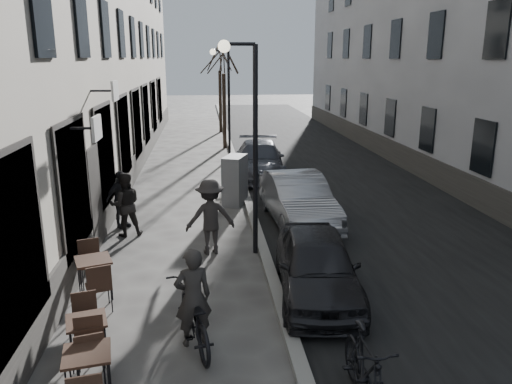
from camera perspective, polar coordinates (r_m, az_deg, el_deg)
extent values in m
cube|color=black|center=(22.64, 7.05, 3.01)|extent=(7.30, 60.00, 0.00)
cube|color=gray|center=(22.10, -2.22, 2.98)|extent=(0.25, 60.00, 0.12)
cylinder|color=black|center=(11.83, -0.07, 4.36)|extent=(0.12, 0.12, 5.00)
cylinder|color=black|center=(11.60, -1.87, 16.55)|extent=(0.70, 0.08, 0.08)
sphere|color=#FFF2CC|center=(11.58, -3.67, 16.29)|extent=(0.28, 0.28, 0.28)
cylinder|color=black|center=(23.70, -3.10, 9.76)|extent=(0.12, 0.12, 5.00)
cylinder|color=black|center=(23.58, -4.07, 15.80)|extent=(0.70, 0.08, 0.08)
sphere|color=#FFF2CC|center=(23.57, -4.95, 15.66)|extent=(0.28, 0.28, 0.28)
cylinder|color=black|center=(26.73, -3.64, 9.18)|extent=(0.20, 0.20, 3.90)
cylinder|color=black|center=(32.70, -4.10, 10.25)|extent=(0.20, 0.20, 3.90)
cube|color=#301F15|center=(7.59, -18.79, -17.10)|extent=(0.75, 0.75, 0.04)
cylinder|color=black|center=(8.05, -20.49, -18.57)|extent=(0.02, 0.02, 0.75)
cylinder|color=black|center=(8.01, -16.45, -18.36)|extent=(0.02, 0.02, 0.75)
cube|color=#301F15|center=(8.50, -18.84, -13.74)|extent=(0.74, 0.74, 0.04)
cylinder|color=black|center=(8.46, -20.31, -16.92)|extent=(0.02, 0.02, 0.70)
cylinder|color=black|center=(8.46, -16.74, -16.58)|extent=(0.02, 0.02, 0.70)
cylinder|color=black|center=(8.90, -20.40, -15.24)|extent=(0.02, 0.02, 0.70)
cylinder|color=black|center=(8.90, -17.03, -14.91)|extent=(0.02, 0.02, 0.70)
cube|color=#301F15|center=(10.55, -18.13, -7.41)|extent=(0.85, 0.85, 0.04)
cylinder|color=black|center=(10.44, -19.29, -10.24)|extent=(0.03, 0.03, 0.78)
cylinder|color=black|center=(10.49, -16.20, -9.85)|extent=(0.03, 0.03, 0.78)
cylinder|color=black|center=(10.95, -19.61, -9.05)|extent=(0.03, 0.03, 0.78)
cylinder|color=black|center=(11.00, -16.68, -8.68)|extent=(0.03, 0.03, 0.78)
cube|color=slate|center=(16.41, -2.42, 1.36)|extent=(0.94, 1.22, 1.62)
imported|color=black|center=(8.68, -7.14, -13.83)|extent=(1.15, 2.11, 1.05)
imported|color=#2B2725|center=(8.52, -7.22, -11.86)|extent=(0.71, 0.55, 1.72)
imported|color=black|center=(13.91, -14.71, -1.39)|extent=(0.96, 0.82, 1.75)
imported|color=#2B2726|center=(12.28, -5.25, -2.83)|extent=(1.30, 0.86, 1.88)
imported|color=black|center=(14.63, -15.21, -0.83)|extent=(0.98, 0.95, 1.65)
imported|color=black|center=(10.23, 6.99, -8.29)|extent=(1.93, 4.02, 1.33)
imported|color=gray|center=(14.58, 4.79, -0.80)|extent=(1.86, 4.48, 1.44)
imported|color=#363840|center=(20.25, 0.37, 3.71)|extent=(2.36, 4.96, 1.40)
imported|color=black|center=(7.40, 12.45, -19.35)|extent=(0.55, 1.89, 1.13)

